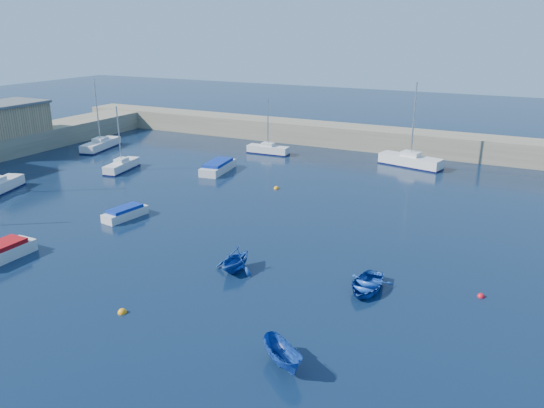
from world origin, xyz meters
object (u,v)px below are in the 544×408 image
at_px(sailboat_3, 122,166).
at_px(dinghy_right, 283,356).
at_px(sailboat_6, 410,161).
at_px(motorboat_1, 125,213).
at_px(sailboat_5, 268,149).
at_px(motorboat_2, 218,167).
at_px(sailboat_4, 101,145).
at_px(dinghy_center, 366,285).
at_px(dinghy_left, 235,259).
at_px(brick_shed_a, 7,119).

bearing_deg(sailboat_3, dinghy_right, -47.67).
relative_size(sailboat_6, motorboat_1, 2.31).
bearing_deg(sailboat_3, motorboat_1, -57.34).
distance_m(motorboat_1, dinghy_right, 23.20).
distance_m(sailboat_6, dinghy_right, 39.07).
height_order(sailboat_3, sailboat_5, sailboat_5).
relative_size(motorboat_1, motorboat_2, 0.69).
xyz_separation_m(sailboat_4, dinghy_center, (40.99, -21.44, -0.19)).
relative_size(sailboat_5, dinghy_center, 1.89).
xyz_separation_m(sailboat_3, motorboat_2, (9.44, 4.23, 0.00)).
xyz_separation_m(sailboat_5, motorboat_2, (-1.02, -9.73, -0.01)).
bearing_deg(dinghy_right, motorboat_2, 74.16).
relative_size(sailboat_3, sailboat_5, 1.00).
relative_size(dinghy_left, dinghy_right, 1.00).
height_order(motorboat_1, dinghy_left, dinghy_left).
height_order(sailboat_4, dinghy_right, sailboat_4).
bearing_deg(dinghy_center, sailboat_4, 153.20).
bearing_deg(dinghy_left, motorboat_2, 126.96).
xyz_separation_m(sailboat_3, sailboat_6, (27.22, 15.58, 0.13)).
xyz_separation_m(sailboat_5, dinghy_left, (12.83, -29.68, 0.24)).
relative_size(sailboat_5, motorboat_2, 1.20).
relative_size(brick_shed_a, sailboat_5, 1.17).
bearing_deg(dinghy_left, brick_shed_a, 160.74).
bearing_deg(sailboat_4, sailboat_5, 6.87).
relative_size(sailboat_6, motorboat_2, 1.60).
height_order(brick_shed_a, dinghy_left, brick_shed_a).
distance_m(brick_shed_a, motorboat_1, 30.76).
xyz_separation_m(dinghy_center, dinghy_right, (-1.22, -8.81, 0.20)).
bearing_deg(motorboat_2, sailboat_5, 75.81).
height_order(motorboat_1, dinghy_center, motorboat_1).
relative_size(sailboat_4, sailboat_5, 1.27).
relative_size(sailboat_3, dinghy_right, 2.30).
relative_size(motorboat_1, dinghy_right, 1.33).
bearing_deg(dinghy_left, motorboat_1, 163.29).
distance_m(brick_shed_a, motorboat_2, 27.70).
height_order(sailboat_3, dinghy_center, sailboat_3).
relative_size(brick_shed_a, motorboat_2, 1.40).
relative_size(motorboat_2, dinghy_right, 1.92).
height_order(sailboat_3, dinghy_left, sailboat_3).
bearing_deg(sailboat_6, dinghy_center, -158.27).
height_order(brick_shed_a, sailboat_3, sailboat_3).
distance_m(sailboat_3, dinghy_center, 34.68).
bearing_deg(sailboat_4, dinghy_center, -40.25).
distance_m(motorboat_1, dinghy_center, 21.29).
bearing_deg(sailboat_3, dinghy_center, -34.83).
bearing_deg(dinghy_center, sailboat_3, 155.97).
height_order(sailboat_4, dinghy_left, sailboat_4).
relative_size(brick_shed_a, dinghy_left, 2.69).
bearing_deg(motorboat_1, brick_shed_a, 165.79).
distance_m(motorboat_2, dinghy_right, 34.57).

